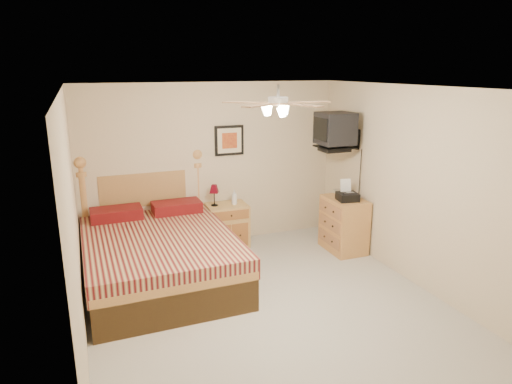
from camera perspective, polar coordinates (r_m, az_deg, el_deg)
floor at (r=5.50m, az=1.57°, el=-14.15°), size 4.50×4.50×0.00m
ceiling at (r=4.79m, az=1.79°, el=12.88°), size 4.00×4.50×0.04m
wall_back at (r=7.06m, az=-5.46°, el=3.37°), size 4.00×0.04×2.50m
wall_front at (r=3.20m, az=17.94°, el=-12.45°), size 4.00×0.04×2.50m
wall_left at (r=4.64m, az=-21.78°, el=-4.07°), size 0.04×4.50×2.50m
wall_right at (r=6.04m, az=19.42°, el=0.51°), size 0.04×4.50×2.50m
bed at (r=5.91m, az=-12.17°, el=-4.18°), size 1.82×2.38×1.53m
nightstand at (r=7.12m, az=-3.63°, el=-4.15°), size 0.63×0.48×0.67m
table_lamp at (r=6.94m, az=-5.24°, el=-0.41°), size 0.22×0.22×0.33m
lotion_bottle at (r=7.00m, az=-2.74°, el=-0.65°), size 0.12×0.12×0.23m
framed_picture at (r=7.06m, az=-3.37°, el=6.45°), size 0.46×0.04×0.46m
dresser at (r=7.03m, az=10.92°, el=-4.01°), size 0.49×0.70×0.82m
fax_machine at (r=6.77m, az=11.41°, el=0.18°), size 0.33×0.35×0.30m
magazine_lower at (r=7.09m, az=9.96°, el=-0.22°), size 0.23×0.30×0.03m
magazine_upper at (r=7.12m, az=9.96°, el=0.04°), size 0.24×0.30×0.02m
wall_tv at (r=6.85m, az=10.95°, el=7.54°), size 0.56×0.46×0.58m
ceiling_fan at (r=4.62m, az=2.77°, el=11.04°), size 1.14×1.14×0.28m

